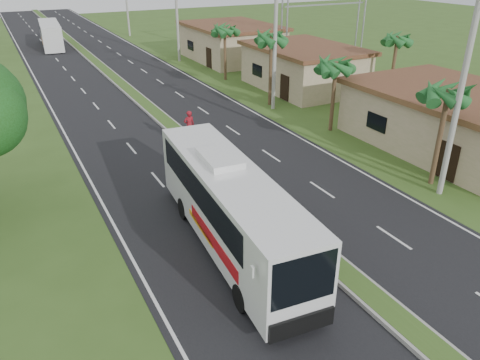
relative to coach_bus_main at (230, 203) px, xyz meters
name	(u,v)px	position (x,y,z in m)	size (l,w,h in m)	color
ground	(327,261)	(2.88, -2.62, -2.01)	(180.00, 180.00, 0.00)	#38551F
road_asphalt	(159,117)	(2.88, 17.38, -2.00)	(14.00, 160.00, 0.02)	black
median_strip	(159,116)	(2.88, 17.38, -1.90)	(1.20, 160.00, 0.18)	gray
lane_edge_left	(64,132)	(-3.82, 17.38, -2.01)	(0.12, 160.00, 0.01)	silver
lane_edge_right	(240,105)	(9.58, 17.38, -2.01)	(0.12, 160.00, 0.01)	silver
shop_near	(456,120)	(16.88, 3.38, -0.23)	(8.60, 12.60, 3.52)	tan
shop_mid	(304,67)	(16.88, 19.38, -0.15)	(7.60, 10.60, 3.67)	tan
shop_far	(231,42)	(16.88, 33.38, -0.08)	(8.60, 11.60, 3.82)	tan
palm_verge_a	(448,94)	(11.88, 0.38, 2.74)	(2.40, 2.40, 5.45)	#473321
palm_verge_b	(336,65)	(12.28, 9.38, 2.35)	(2.40, 2.40, 5.05)	#473321
palm_verge_c	(271,38)	(11.68, 16.38, 3.12)	(2.40, 2.40, 5.85)	#473321
palm_verge_d	(225,30)	(12.18, 25.38, 2.54)	(2.40, 2.40, 5.25)	#473321
palm_behind_shop	(397,40)	(20.38, 12.38, 2.93)	(2.40, 2.40, 5.65)	#473321
utility_pole_a	(463,81)	(11.38, -0.62, 3.67)	(1.60, 0.28, 11.00)	gray
utility_pole_b	(275,24)	(11.35, 15.38, 4.25)	(3.20, 0.28, 12.00)	gray
utility_pole_c	(177,7)	(11.38, 35.38, 3.67)	(1.60, 0.28, 11.00)	gray
coach_bus_main	(230,203)	(0.00, 0.00, 0.00)	(3.25, 11.43, 3.65)	silver
coach_bus_far	(51,33)	(0.10, 50.90, -0.30)	(3.05, 10.47, 3.01)	silver
motorcyclist	(190,135)	(2.62, 10.74, -1.12)	(1.72, 0.51, 2.39)	black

